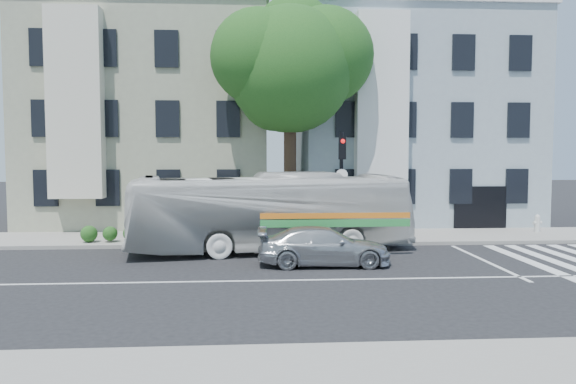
{
  "coord_description": "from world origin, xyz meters",
  "views": [
    {
      "loc": [
        -1.77,
        -16.55,
        3.82
      ],
      "look_at": [
        -0.41,
        3.74,
        2.4
      ],
      "focal_mm": 35.0,
      "sensor_mm": 36.0,
      "label": 1
    }
  ],
  "objects": [
    {
      "name": "ground",
      "position": [
        0.0,
        0.0,
        0.0
      ],
      "size": [
        120.0,
        120.0,
        0.0
      ],
      "primitive_type": "plane",
      "color": "black",
      "rests_on": "ground"
    },
    {
      "name": "sidewalk_far",
      "position": [
        0.0,
        8.0,
        0.07
      ],
      "size": [
        80.0,
        4.0,
        0.15
      ],
      "primitive_type": "cube",
      "color": "gray",
      "rests_on": "ground"
    },
    {
      "name": "bus",
      "position": [
        -1.0,
        5.02,
        1.53
      ],
      "size": [
        4.36,
        11.26,
        3.06
      ],
      "primitive_type": "imported",
      "rotation": [
        0.0,
        0.0,
        1.74
      ],
      "color": "silver",
      "rests_on": "ground"
    },
    {
      "name": "street_tree",
      "position": [
        0.06,
        8.74,
        7.83
      ],
      "size": [
        7.3,
        5.9,
        11.1
      ],
      "color": "#2D2116",
      "rests_on": "ground"
    },
    {
      "name": "building_left",
      "position": [
        -7.0,
        15.0,
        5.5
      ],
      "size": [
        12.0,
        10.0,
        11.0
      ],
      "primitive_type": "cube",
      "color": "gray",
      "rests_on": "ground"
    },
    {
      "name": "sedan",
      "position": [
        0.71,
        2.21,
        0.65
      ],
      "size": [
        1.93,
        4.54,
        1.31
      ],
      "primitive_type": "imported",
      "rotation": [
        0.0,
        0.0,
        1.55
      ],
      "color": "silver",
      "rests_on": "ground"
    },
    {
      "name": "traffic_signal",
      "position": [
        2.06,
        6.81,
        3.03
      ],
      "size": [
        0.49,
        0.55,
        4.69
      ],
      "rotation": [
        0.0,
        0.0,
        -0.23
      ],
      "color": "black",
      "rests_on": "ground"
    },
    {
      "name": "building_right",
      "position": [
        7.0,
        15.0,
        5.5
      ],
      "size": [
        12.0,
        10.0,
        11.0
      ],
      "primitive_type": "cube",
      "color": "#8C9AA7",
      "rests_on": "ground"
    },
    {
      "name": "fire_hydrant",
      "position": [
        11.59,
        8.6,
        0.56
      ],
      "size": [
        0.46,
        0.26,
        0.81
      ],
      "rotation": [
        0.0,
        0.0,
        0.2
      ],
      "color": "silver",
      "rests_on": "sidewalk_far"
    },
    {
      "name": "hedge",
      "position": [
        -4.16,
        6.8,
        0.5
      ],
      "size": [
        8.48,
        2.63,
        0.7
      ],
      "primitive_type": null,
      "rotation": [
        0.0,
        0.0,
        -0.21
      ],
      "color": "#1F6220",
      "rests_on": "sidewalk_far"
    }
  ]
}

